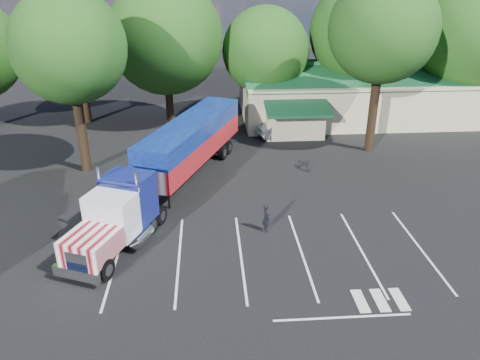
{
  "coord_description": "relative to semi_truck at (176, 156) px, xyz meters",
  "views": [
    {
      "loc": [
        -1.5,
        -26.37,
        13.72
      ],
      "look_at": [
        0.31,
        -0.94,
        2.0
      ],
      "focal_mm": 35.0,
      "sensor_mm": 36.0,
      "label": 1
    }
  ],
  "objects": [
    {
      "name": "tree_near_left",
      "position": [
        -6.84,
        3.75,
        6.41
      ],
      "size": [
        7.6,
        7.6,
        12.65
      ],
      "color": "black",
      "rests_on": "ground"
    },
    {
      "name": "tree_row_b",
      "position": [
        -9.34,
        15.55,
        4.73
      ],
      "size": [
        8.4,
        8.4,
        11.35
      ],
      "color": "black",
      "rests_on": "ground"
    },
    {
      "name": "ground",
      "position": [
        3.66,
        -2.25,
        -2.4
      ],
      "size": [
        120.0,
        120.0,
        0.0
      ],
      "primitive_type": "plane",
      "color": "black",
      "rests_on": "ground"
    },
    {
      "name": "tree_row_d",
      "position": [
        7.66,
        15.25,
        4.18
      ],
      "size": [
        8.0,
        8.0,
        10.6
      ],
      "color": "black",
      "rests_on": "ground"
    },
    {
      "name": "tree_row_c",
      "position": [
        -1.34,
        13.95,
        5.64
      ],
      "size": [
        10.0,
        10.0,
        13.05
      ],
      "color": "black",
      "rests_on": "ground"
    },
    {
      "name": "woman",
      "position": [
        5.26,
        -5.81,
        -1.56
      ],
      "size": [
        0.55,
        0.69,
        1.68
      ],
      "primitive_type": "imported",
      "rotation": [
        0.0,
        0.0,
        1.84
      ],
      "color": "black",
      "rests_on": "ground"
    },
    {
      "name": "silver_sedan",
      "position": [
        8.66,
        10.04,
        -1.65
      ],
      "size": [
        4.81,
        3.04,
        1.5
      ],
      "primitive_type": "imported",
      "rotation": [
        0.0,
        0.0,
        1.92
      ],
      "color": "#9FA1A6",
      "rests_on": "ground"
    },
    {
      "name": "tree_row_e",
      "position": [
        16.66,
        15.75,
        5.69
      ],
      "size": [
        9.6,
        9.6,
        12.9
      ],
      "color": "black",
      "rests_on": "ground"
    },
    {
      "name": "tree_row_f",
      "position": [
        26.66,
        14.55,
        5.39
      ],
      "size": [
        10.4,
        10.4,
        13.0
      ],
      "color": "black",
      "rests_on": "ground"
    },
    {
      "name": "event_hall",
      "position": [
        17.4,
        15.56,
        -0.19
      ],
      "size": [
        24.2,
        14.12,
        5.55
      ],
      "color": "#BDAA8D",
      "rests_on": "ground"
    },
    {
      "name": "bicycle",
      "position": [
        9.16,
        2.79,
        -1.97
      ],
      "size": [
        1.12,
        1.71,
        0.85
      ],
      "primitive_type": "imported",
      "rotation": [
        0.0,
        0.0,
        0.38
      ],
      "color": "black",
      "rests_on": "ground"
    },
    {
      "name": "semi_truck",
      "position": [
        0.0,
        0.0,
        0.0
      ],
      "size": [
        9.96,
        19.65,
        4.24
      ],
      "rotation": [
        0.0,
        0.0,
        -0.39
      ],
      "color": "black",
      "rests_on": "ground"
    },
    {
      "name": "tree_near_right",
      "position": [
        15.16,
        6.25,
        7.06
      ],
      "size": [
        8.0,
        8.0,
        13.5
      ],
      "color": "black",
      "rests_on": "ground"
    }
  ]
}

